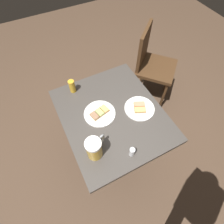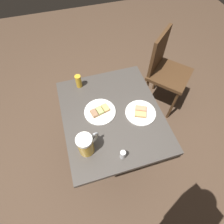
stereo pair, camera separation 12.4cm
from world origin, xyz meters
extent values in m
plane|color=#4C3828|center=(0.00, 0.00, 0.00)|extent=(6.00, 6.00, 0.00)
cylinder|color=black|center=(0.00, 0.00, 0.01)|extent=(0.44, 0.44, 0.01)
cylinder|color=black|center=(0.00, 0.00, 0.36)|extent=(0.09, 0.09, 0.68)
cube|color=#423D38|center=(0.00, 0.00, 0.70)|extent=(0.69, 0.81, 0.04)
cylinder|color=white|center=(-0.08, 0.04, 0.72)|extent=(0.22, 0.22, 0.01)
cube|color=#9E7547|center=(-0.12, 0.03, 0.73)|extent=(0.05, 0.07, 0.01)
cube|color=#997051|center=(-0.12, 0.03, 0.74)|extent=(0.05, 0.07, 0.01)
cube|color=#9E7547|center=(-0.08, 0.04, 0.73)|extent=(0.05, 0.07, 0.01)
cube|color=#ADC66B|center=(-0.08, 0.04, 0.74)|extent=(0.05, 0.07, 0.01)
cube|color=#9E7547|center=(-0.04, 0.05, 0.73)|extent=(0.05, 0.07, 0.01)
cube|color=#E5B266|center=(-0.04, 0.05, 0.74)|extent=(0.05, 0.07, 0.01)
cylinder|color=white|center=(0.19, -0.05, 0.72)|extent=(0.22, 0.22, 0.01)
cube|color=#9E7547|center=(0.18, -0.08, 0.73)|extent=(0.09, 0.07, 0.01)
cube|color=#E5B266|center=(0.18, -0.08, 0.74)|extent=(0.09, 0.07, 0.01)
cube|color=#9E7547|center=(0.20, -0.03, 0.73)|extent=(0.09, 0.07, 0.01)
cube|color=#EA8E66|center=(0.20, -0.03, 0.74)|extent=(0.09, 0.07, 0.01)
cylinder|color=gold|center=(-0.23, -0.21, 0.78)|extent=(0.09, 0.09, 0.14)
cylinder|color=white|center=(-0.23, -0.21, 0.86)|extent=(0.10, 0.10, 0.02)
torus|color=silver|center=(-0.18, -0.19, 0.79)|extent=(0.09, 0.06, 0.09)
cylinder|color=gold|center=(-0.17, 0.32, 0.77)|extent=(0.05, 0.05, 0.11)
cylinder|color=silver|center=(-0.03, -0.32, 0.75)|extent=(0.03, 0.03, 0.07)
cylinder|color=#472D19|center=(0.74, 0.21, 0.23)|extent=(0.03, 0.03, 0.45)
cylinder|color=#472D19|center=(0.97, 0.42, 0.23)|extent=(0.03, 0.03, 0.45)
cylinder|color=#472D19|center=(0.52, 0.45, 0.23)|extent=(0.03, 0.03, 0.45)
cylinder|color=#472D19|center=(0.76, 0.66, 0.23)|extent=(0.03, 0.03, 0.45)
cube|color=#472D19|center=(0.75, 0.44, 0.47)|extent=(0.54, 0.54, 0.04)
cube|color=#472D19|center=(0.63, 0.56, 0.68)|extent=(0.27, 0.25, 0.39)
camera|label=1|loc=(-0.31, -0.61, 1.77)|focal=28.48mm
camera|label=2|loc=(-0.20, -0.65, 1.77)|focal=28.48mm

